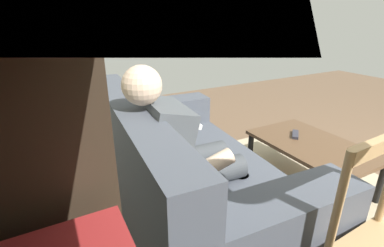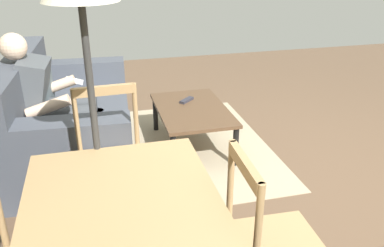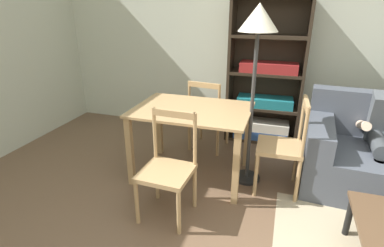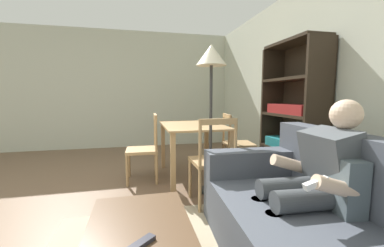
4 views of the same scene
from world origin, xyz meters
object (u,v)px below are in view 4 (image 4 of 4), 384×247
at_px(dining_table, 193,133).
at_px(floor_lamp, 211,69).
at_px(dining_chair_facing_couch, 212,162).
at_px(person_lounging, 314,179).
at_px(coffee_table, 140,235).
at_px(bookshelf, 293,130).
at_px(couch, 318,226).
at_px(tv_remote, 141,244).
at_px(dining_chair_by_doorway, 144,149).
at_px(dining_chair_near_wall, 237,144).

bearing_deg(dining_table, floor_lamp, 8.04).
distance_m(dining_chair_facing_couch, floor_lamp, 1.07).
bearing_deg(person_lounging, coffee_table, -89.72).
height_order(coffee_table, dining_chair_facing_couch, dining_chair_facing_couch).
bearing_deg(dining_chair_facing_couch, person_lounging, 22.99).
relative_size(bookshelf, floor_lamp, 1.05).
bearing_deg(dining_table, dining_chair_facing_couch, 0.08).
xyz_separation_m(couch, dining_chair_facing_couch, (-1.14, -0.35, 0.14)).
height_order(person_lounging, dining_chair_facing_couch, person_lounging).
bearing_deg(tv_remote, dining_table, 118.07).
height_order(dining_chair_by_doorway, floor_lamp, floor_lamp).
bearing_deg(dining_table, person_lounging, 12.51).
bearing_deg(coffee_table, tv_remote, 2.02).
bearing_deg(bookshelf, person_lounging, -30.35).
height_order(couch, dining_chair_near_wall, couch).
bearing_deg(floor_lamp, couch, 10.41).
xyz_separation_m(coffee_table, floor_lamp, (-1.33, 0.87, 1.14)).
height_order(person_lounging, dining_chair_near_wall, person_lounging).
height_order(couch, bookshelf, bookshelf).
bearing_deg(dining_chair_near_wall, dining_chair_facing_couch, -36.76).
bearing_deg(tv_remote, dining_chair_by_doorway, 135.91).
bearing_deg(bookshelf, couch, -30.07).
xyz_separation_m(couch, dining_table, (-2.06, -0.35, 0.31)).
height_order(person_lounging, floor_lamp, floor_lamp).
bearing_deg(dining_chair_near_wall, coffee_table, -37.40).
xyz_separation_m(tv_remote, floor_lamp, (-1.51, 0.86, 1.08)).
height_order(couch, dining_table, couch).
bearing_deg(coffee_table, person_lounging, 90.28).
xyz_separation_m(person_lounging, tv_remote, (0.19, -1.20, -0.19)).
xyz_separation_m(dining_chair_by_doorway, floor_lamp, (0.59, 0.77, 1.04)).
bearing_deg(dining_chair_near_wall, tv_remote, -34.84).
distance_m(coffee_table, bookshelf, 2.38).
bearing_deg(dining_chair_near_wall, floor_lamp, -45.66).
xyz_separation_m(person_lounging, dining_table, (-1.92, -0.43, 0.04)).
relative_size(dining_table, floor_lamp, 0.67).
height_order(person_lounging, dining_chair_by_doorway, person_lounging).
relative_size(couch, dining_table, 1.59).
bearing_deg(couch, bookshelf, 149.93).
bearing_deg(dining_chair_facing_couch, bookshelf, 103.89).
bearing_deg(couch, tv_remote, -87.64).
bearing_deg(person_lounging, dining_chair_facing_couch, -157.01).
distance_m(coffee_table, dining_chair_near_wall, 2.43).
bearing_deg(bookshelf, coffee_table, -56.57).
bearing_deg(bookshelf, dining_chair_by_doorway, -108.47).
relative_size(bookshelf, dining_table, 1.58).
bearing_deg(tv_remote, person_lounging, 57.14).
relative_size(bookshelf, dining_chair_near_wall, 2.05).
relative_size(person_lounging, dining_chair_by_doorway, 1.24).
xyz_separation_m(coffee_table, tv_remote, (0.18, 0.01, 0.06)).
xyz_separation_m(coffee_table, dining_chair_facing_couch, (-1.00, 0.78, 0.13)).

